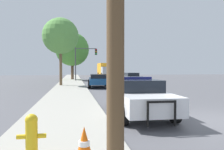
% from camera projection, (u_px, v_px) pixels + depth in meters
% --- Properties ---
extents(ground_plane, '(110.00, 110.00, 0.00)m').
position_uv_depth(ground_plane, '(211.00, 121.00, 7.73)').
color(ground_plane, '#4F4F54').
extents(sidewalk_left, '(3.00, 110.00, 0.13)m').
position_uv_depth(sidewalk_left, '(63.00, 125.00, 6.84)').
color(sidewalk_left, '#99968C').
rests_on(sidewalk_left, ground_plane).
extents(police_car, '(2.10, 5.11, 1.50)m').
position_uv_depth(police_car, '(137.00, 95.00, 8.81)').
color(police_car, white).
rests_on(police_car, ground_plane).
extents(fire_hydrant, '(0.54, 0.23, 0.86)m').
position_uv_depth(fire_hydrant, '(32.00, 135.00, 4.15)').
color(fire_hydrant, gold).
rests_on(fire_hydrant, sidewalk_left).
extents(traffic_light, '(3.20, 0.35, 4.76)m').
position_uv_depth(traffic_light, '(84.00, 57.00, 31.57)').
color(traffic_light, '#424247').
rests_on(traffic_light, sidewalk_left).
extents(car_background_oncoming, '(1.99, 4.14, 1.29)m').
position_uv_depth(car_background_oncoming, '(132.00, 77.00, 28.51)').
color(car_background_oncoming, '#474C51').
rests_on(car_background_oncoming, ground_plane).
extents(car_background_midblock, '(2.19, 4.55, 1.29)m').
position_uv_depth(car_background_midblock, '(98.00, 80.00, 21.53)').
color(car_background_midblock, navy).
rests_on(car_background_midblock, ground_plane).
extents(box_truck, '(2.77, 7.74, 3.05)m').
position_uv_depth(box_truck, '(105.00, 69.00, 49.20)').
color(box_truck, '#B7B7BC').
rests_on(box_truck, ground_plane).
extents(tree_sidewalk_mid, '(3.68, 3.68, 6.88)m').
position_uv_depth(tree_sidewalk_mid, '(61.00, 36.00, 22.26)').
color(tree_sidewalk_mid, brown).
rests_on(tree_sidewalk_mid, sidewalk_left).
extents(tree_sidewalk_far, '(5.30, 5.30, 7.42)m').
position_uv_depth(tree_sidewalk_far, '(72.00, 49.00, 34.61)').
color(tree_sidewalk_far, brown).
rests_on(tree_sidewalk_far, sidewalk_left).
extents(traffic_cone, '(0.36, 0.36, 0.67)m').
position_uv_depth(traffic_cone, '(84.00, 145.00, 3.93)').
color(traffic_cone, orange).
rests_on(traffic_cone, sidewalk_left).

